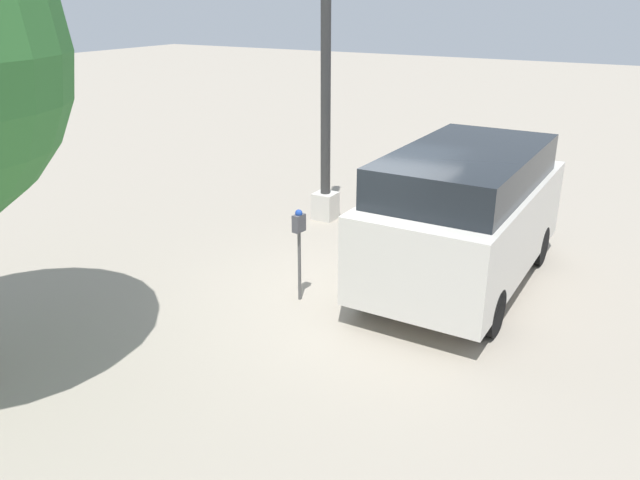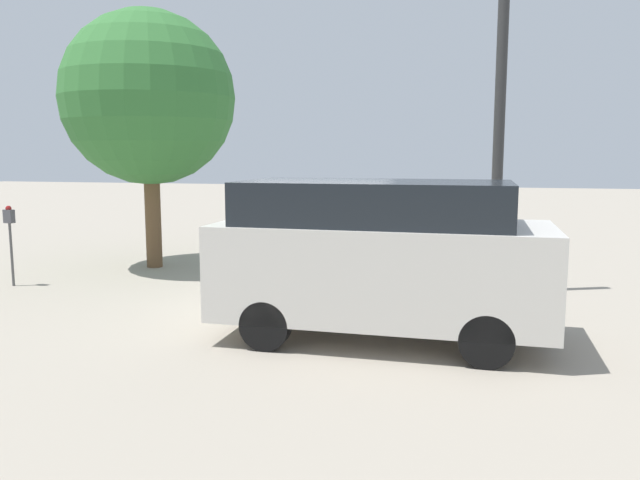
# 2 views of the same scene
# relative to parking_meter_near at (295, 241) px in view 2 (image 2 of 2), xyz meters

# --- Properties ---
(ground_plane) EXTENTS (80.00, 80.00, 0.00)m
(ground_plane) POSITION_rel_parking_meter_near_xyz_m (0.44, -0.64, -1.06)
(ground_plane) COLOR gray
(parking_meter_near) EXTENTS (0.21, 0.13, 1.44)m
(parking_meter_near) POSITION_rel_parking_meter_near_xyz_m (0.00, 0.00, 0.00)
(parking_meter_near) COLOR #4C4C4C
(parking_meter_near) RESTS_ON ground
(parking_meter_far) EXTENTS (0.21, 0.13, 1.58)m
(parking_meter_far) POSITION_rel_parking_meter_near_xyz_m (-5.69, -0.15, 0.10)
(parking_meter_far) COLOR #4C4C4C
(parking_meter_far) RESTS_ON ground
(lamp_post) EXTENTS (0.44, 0.44, 6.02)m
(lamp_post) POSITION_rel_parking_meter_near_xyz_m (3.42, 1.50, 1.22)
(lamp_post) COLOR beige
(lamp_post) RESTS_ON ground
(parked_van) EXTENTS (4.55, 2.04, 2.20)m
(parked_van) POSITION_rel_parking_meter_near_xyz_m (1.79, -1.91, 0.12)
(parked_van) COLOR beige
(parked_van) RESTS_ON ground
(street_tree) EXTENTS (3.82, 3.82, 5.69)m
(street_tree) POSITION_rel_parking_meter_near_xyz_m (-4.02, 2.40, 2.71)
(street_tree) COLOR brown
(street_tree) RESTS_ON ground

